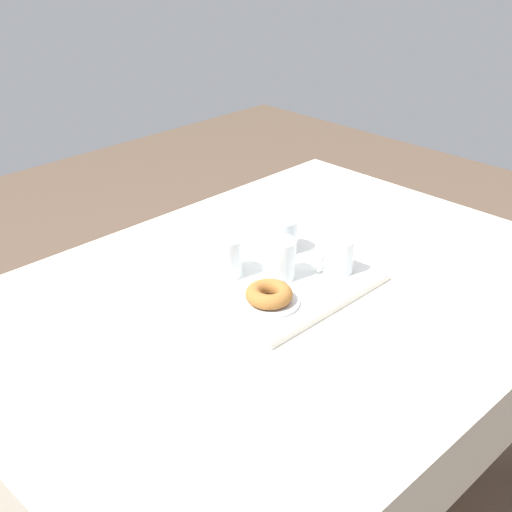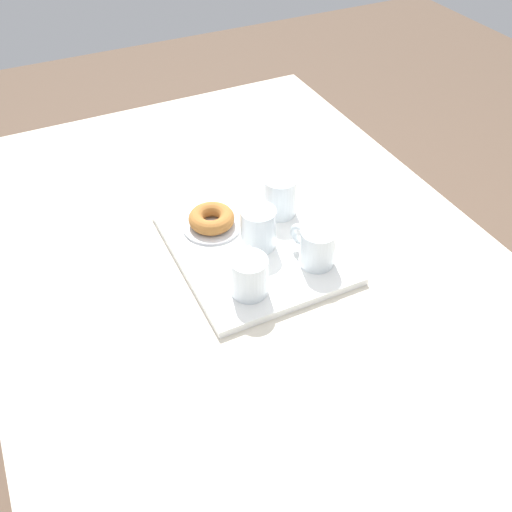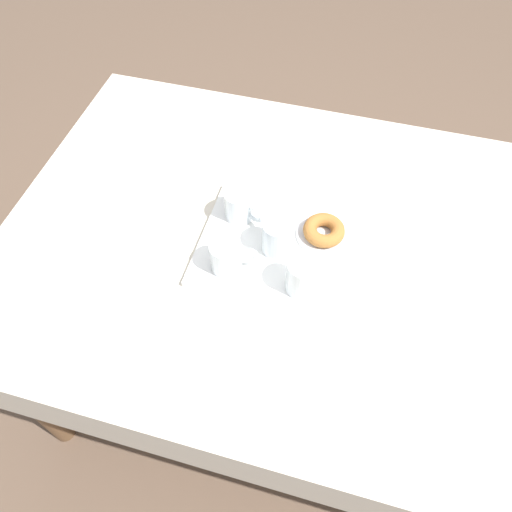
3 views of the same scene
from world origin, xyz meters
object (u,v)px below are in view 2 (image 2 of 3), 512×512
at_px(dining_table, 240,279).
at_px(serving_tray, 253,247).
at_px(tea_mug_left, 249,276).
at_px(water_glass_far, 280,198).
at_px(tea_mug_right, 317,248).
at_px(water_glass_near, 258,230).
at_px(donut_plate_left, 212,225).
at_px(sugar_donut_left, 212,218).

bearing_deg(dining_table, serving_tray, 65.42).
bearing_deg(tea_mug_left, water_glass_far, 139.21).
relative_size(serving_tray, tea_mug_left, 3.70).
height_order(tea_mug_right, water_glass_near, water_glass_near).
xyz_separation_m(tea_mug_left, tea_mug_right, (-0.02, 0.16, 0.00)).
height_order(tea_mug_left, tea_mug_right, same).
bearing_deg(tea_mug_left, tea_mug_right, 95.58).
xyz_separation_m(water_glass_near, donut_plate_left, (-0.10, -0.07, -0.04)).
distance_m(tea_mug_left, tea_mug_right, 0.16).
bearing_deg(water_glass_far, serving_tray, -54.63).
bearing_deg(serving_tray, tea_mug_left, -28.58).
xyz_separation_m(donut_plate_left, sugar_donut_left, (0.00, 0.00, 0.02)).
bearing_deg(tea_mug_left, water_glass_near, 146.78).
height_order(tea_mug_right, donut_plate_left, tea_mug_right).
bearing_deg(tea_mug_right, sugar_donut_left, -143.25).
relative_size(dining_table, water_glass_near, 15.56).
bearing_deg(water_glass_near, serving_tray, -136.69).
distance_m(water_glass_near, sugar_donut_left, 0.12).
distance_m(tea_mug_right, donut_plate_left, 0.25).
height_order(serving_tray, water_glass_near, water_glass_near).
relative_size(serving_tray, water_glass_near, 4.26).
distance_m(tea_mug_right, water_glass_far, 0.18).
xyz_separation_m(tea_mug_left, water_glass_near, (-0.12, 0.08, 0.00)).
distance_m(tea_mug_right, sugar_donut_left, 0.25).
bearing_deg(sugar_donut_left, dining_table, 20.33).
bearing_deg(donut_plate_left, water_glass_far, 82.62).
height_order(dining_table, water_glass_near, water_glass_near).
xyz_separation_m(serving_tray, water_glass_near, (0.01, 0.01, 0.05)).
relative_size(water_glass_near, sugar_donut_left, 0.91).
distance_m(serving_tray, sugar_donut_left, 0.11).
bearing_deg(serving_tray, water_glass_near, 43.31).
relative_size(tea_mug_left, sugar_donut_left, 1.05).
xyz_separation_m(tea_mug_right, donut_plate_left, (-0.20, -0.15, -0.04)).
distance_m(serving_tray, donut_plate_left, 0.11).
height_order(dining_table, sugar_donut_left, sugar_donut_left).
distance_m(tea_mug_left, donut_plate_left, 0.22).
bearing_deg(donut_plate_left, serving_tray, 31.81).
relative_size(tea_mug_right, water_glass_far, 1.19).
distance_m(dining_table, tea_mug_right, 0.22).
bearing_deg(water_glass_far, sugar_donut_left, -97.38).
xyz_separation_m(dining_table, sugar_donut_left, (-0.08, -0.03, 0.13)).
xyz_separation_m(tea_mug_right, water_glass_near, (-0.10, -0.08, 0.00)).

